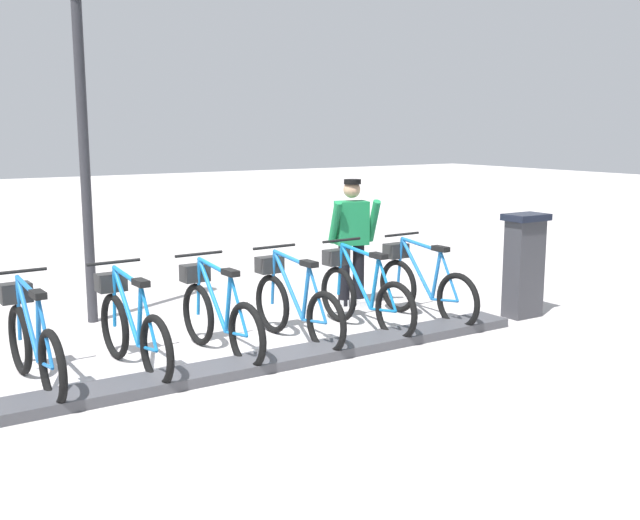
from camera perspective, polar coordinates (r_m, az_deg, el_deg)
name	(u,v)px	position (r m, az deg, el deg)	size (l,w,h in m)	color
ground_plane	(265,367)	(7.51, -4.17, -8.04)	(60.00, 60.00, 0.00)	beige
dock_rail_base	(265,362)	(7.49, -4.17, -7.68)	(0.44, 6.25, 0.10)	#47474C
payment_kiosk	(524,264)	(9.61, 15.07, -0.27)	(0.36, 0.52, 1.28)	#38383D
bike_docked_0	(422,285)	(9.29, 7.71, -1.85)	(1.72, 0.54, 1.02)	black
bike_docked_1	(362,293)	(8.74, 3.15, -2.53)	(1.72, 0.54, 1.02)	black
bike_docked_2	(294,303)	(8.25, -1.98, -3.27)	(1.72, 0.54, 1.02)	black
bike_docked_3	(218,314)	(7.84, -7.71, -4.06)	(1.72, 0.54, 1.02)	black
bike_docked_4	(131,327)	(7.51, -14.02, -4.89)	(1.72, 0.54, 1.02)	black
bike_docked_5	(32,341)	(7.29, -20.82, -5.72)	(1.72, 0.54, 1.02)	black
worker_near_rack	(352,238)	(9.78, 2.40, 1.68)	(0.56, 0.68, 1.66)	white
lamp_post	(81,96)	(9.30, -17.52, 11.67)	(0.32, 0.32, 4.09)	#2D2D33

